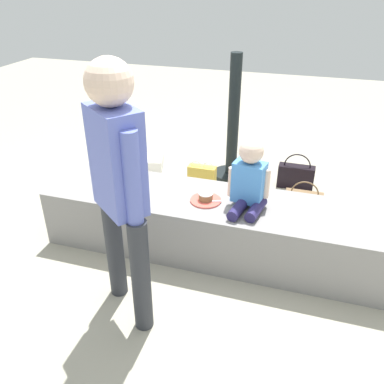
{
  "coord_description": "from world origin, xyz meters",
  "views": [
    {
      "loc": [
        0.57,
        -2.39,
        1.87
      ],
      "look_at": [
        -0.05,
        -0.36,
        0.68
      ],
      "focal_mm": 37.51,
      "sensor_mm": 36.0,
      "label": 1
    }
  ],
  "objects_px": {
    "gift_bag": "(202,182)",
    "handbag_black_leather": "(296,176)",
    "child_seated": "(249,179)",
    "water_bottle_near_gift": "(265,199)",
    "adult_standing": "(119,177)",
    "party_cup_red": "(240,202)",
    "cake_box_white": "(150,164)",
    "cake_plate": "(206,198)",
    "handbag_brown_canvas": "(303,205)"
  },
  "relations": [
    {
      "from": "water_bottle_near_gift",
      "to": "handbag_brown_canvas",
      "type": "height_order",
      "value": "handbag_brown_canvas"
    },
    {
      "from": "cake_box_white",
      "to": "handbag_black_leather",
      "type": "distance_m",
      "value": 1.49
    },
    {
      "from": "water_bottle_near_gift",
      "to": "child_seated",
      "type": "bearing_deg",
      "value": -93.87
    },
    {
      "from": "party_cup_red",
      "to": "handbag_brown_canvas",
      "type": "distance_m",
      "value": 0.54
    },
    {
      "from": "cake_plate",
      "to": "gift_bag",
      "type": "bearing_deg",
      "value": 107.51
    },
    {
      "from": "party_cup_red",
      "to": "handbag_black_leather",
      "type": "height_order",
      "value": "handbag_black_leather"
    },
    {
      "from": "handbag_black_leather",
      "to": "handbag_brown_canvas",
      "type": "height_order",
      "value": "handbag_black_leather"
    },
    {
      "from": "handbag_brown_canvas",
      "to": "cake_plate",
      "type": "bearing_deg",
      "value": -133.75
    },
    {
      "from": "child_seated",
      "to": "cake_plate",
      "type": "distance_m",
      "value": 0.35
    },
    {
      "from": "adult_standing",
      "to": "party_cup_red",
      "type": "height_order",
      "value": "adult_standing"
    },
    {
      "from": "handbag_brown_canvas",
      "to": "adult_standing",
      "type": "bearing_deg",
      "value": -124.45
    },
    {
      "from": "party_cup_red",
      "to": "adult_standing",
      "type": "bearing_deg",
      "value": -106.66
    },
    {
      "from": "child_seated",
      "to": "handbag_black_leather",
      "type": "xyz_separation_m",
      "value": [
        0.28,
        1.21,
        -0.53
      ]
    },
    {
      "from": "gift_bag",
      "to": "cake_box_white",
      "type": "relative_size",
      "value": 1.38
    },
    {
      "from": "child_seated",
      "to": "handbag_black_leather",
      "type": "height_order",
      "value": "child_seated"
    },
    {
      "from": "water_bottle_near_gift",
      "to": "handbag_brown_canvas",
      "type": "xyz_separation_m",
      "value": [
        0.33,
        -0.03,
        0.02
      ]
    },
    {
      "from": "gift_bag",
      "to": "party_cup_red",
      "type": "xyz_separation_m",
      "value": [
        0.37,
        -0.06,
        -0.11
      ]
    },
    {
      "from": "gift_bag",
      "to": "handbag_black_leather",
      "type": "relative_size",
      "value": 1.05
    },
    {
      "from": "cake_box_white",
      "to": "handbag_black_leather",
      "type": "xyz_separation_m",
      "value": [
        1.49,
        0.05,
        0.05
      ]
    },
    {
      "from": "gift_bag",
      "to": "party_cup_red",
      "type": "bearing_deg",
      "value": -9.47
    },
    {
      "from": "gift_bag",
      "to": "cake_box_white",
      "type": "xyz_separation_m",
      "value": [
        -0.68,
        0.41,
        -0.09
      ]
    },
    {
      "from": "child_seated",
      "to": "handbag_black_leather",
      "type": "distance_m",
      "value": 1.35
    },
    {
      "from": "child_seated",
      "to": "gift_bag",
      "type": "height_order",
      "value": "child_seated"
    },
    {
      "from": "child_seated",
      "to": "handbag_brown_canvas",
      "type": "relative_size",
      "value": 1.42
    },
    {
      "from": "child_seated",
      "to": "party_cup_red",
      "type": "height_order",
      "value": "child_seated"
    },
    {
      "from": "cake_plate",
      "to": "party_cup_red",
      "type": "height_order",
      "value": "cake_plate"
    },
    {
      "from": "gift_bag",
      "to": "cake_box_white",
      "type": "bearing_deg",
      "value": 149.11
    },
    {
      "from": "handbag_black_leather",
      "to": "adult_standing",
      "type": "bearing_deg",
      "value": -114.03
    },
    {
      "from": "child_seated",
      "to": "gift_bag",
      "type": "relative_size",
      "value": 1.31
    },
    {
      "from": "gift_bag",
      "to": "handbag_brown_canvas",
      "type": "xyz_separation_m",
      "value": [
        0.91,
        -0.07,
        -0.04
      ]
    },
    {
      "from": "cake_plate",
      "to": "child_seated",
      "type": "bearing_deg",
      "value": 2.29
    },
    {
      "from": "child_seated",
      "to": "adult_standing",
      "type": "height_order",
      "value": "adult_standing"
    },
    {
      "from": "child_seated",
      "to": "cake_box_white",
      "type": "height_order",
      "value": "child_seated"
    },
    {
      "from": "child_seated",
      "to": "cake_box_white",
      "type": "relative_size",
      "value": 1.81
    },
    {
      "from": "adult_standing",
      "to": "handbag_brown_canvas",
      "type": "height_order",
      "value": "adult_standing"
    },
    {
      "from": "party_cup_red",
      "to": "handbag_black_leather",
      "type": "distance_m",
      "value": 0.69
    },
    {
      "from": "adult_standing",
      "to": "handbag_black_leather",
      "type": "xyz_separation_m",
      "value": [
        0.86,
        1.92,
        -0.8
      ]
    },
    {
      "from": "gift_bag",
      "to": "handbag_brown_canvas",
      "type": "bearing_deg",
      "value": -4.25
    },
    {
      "from": "adult_standing",
      "to": "party_cup_red",
      "type": "distance_m",
      "value": 1.7
    },
    {
      "from": "adult_standing",
      "to": "cake_plate",
      "type": "bearing_deg",
      "value": 67.52
    },
    {
      "from": "handbag_brown_canvas",
      "to": "handbag_black_leather",
      "type": "bearing_deg",
      "value": 100.58
    },
    {
      "from": "water_bottle_near_gift",
      "to": "handbag_black_leather",
      "type": "xyz_separation_m",
      "value": [
        0.23,
        0.5,
        0.02
      ]
    },
    {
      "from": "adult_standing",
      "to": "gift_bag",
      "type": "bearing_deg",
      "value": 88.19
    },
    {
      "from": "child_seated",
      "to": "water_bottle_near_gift",
      "type": "distance_m",
      "value": 0.9
    },
    {
      "from": "handbag_black_leather",
      "to": "water_bottle_near_gift",
      "type": "bearing_deg",
      "value": -114.59
    },
    {
      "from": "cake_plate",
      "to": "handbag_brown_canvas",
      "type": "bearing_deg",
      "value": 46.25
    },
    {
      "from": "cake_box_white",
      "to": "gift_bag",
      "type": "bearing_deg",
      "value": -30.89
    },
    {
      "from": "adult_standing",
      "to": "party_cup_red",
      "type": "xyz_separation_m",
      "value": [
        0.42,
        1.4,
        -0.87
      ]
    },
    {
      "from": "gift_bag",
      "to": "child_seated",
      "type": "bearing_deg",
      "value": -54.67
    },
    {
      "from": "child_seated",
      "to": "water_bottle_near_gift",
      "type": "bearing_deg",
      "value": 86.13
    }
  ]
}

